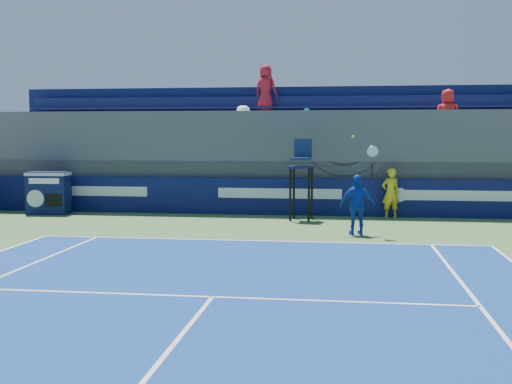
# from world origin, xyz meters

# --- Properties ---
(ball_person) EXTENTS (0.65, 0.53, 1.56)m
(ball_person) POSITION_xyz_m (3.50, 16.76, 0.79)
(ball_person) COLOR yellow
(ball_person) RESTS_ON apron
(back_hoarding) EXTENTS (20.40, 0.21, 1.20)m
(back_hoarding) POSITION_xyz_m (0.00, 17.10, 0.60)
(back_hoarding) COLOR #0C1148
(back_hoarding) RESTS_ON ground
(match_clock) EXTENTS (1.36, 0.81, 1.40)m
(match_clock) POSITION_xyz_m (-7.52, 16.31, 0.74)
(match_clock) COLOR #0D1645
(match_clock) RESTS_ON ground
(umpire_chair) EXTENTS (0.77, 0.77, 2.48)m
(umpire_chair) POSITION_xyz_m (0.78, 15.92, 1.53)
(umpire_chair) COLOR black
(umpire_chair) RESTS_ON ground
(tennis_player) EXTENTS (1.00, 0.55, 2.57)m
(tennis_player) POSITION_xyz_m (2.41, 13.20, 0.80)
(tennis_player) COLOR #133CA0
(tennis_player) RESTS_ON apron
(stadium_seating) EXTENTS (21.00, 4.05, 5.17)m
(stadium_seating) POSITION_xyz_m (0.01, 19.15, 1.85)
(stadium_seating) COLOR #505055
(stadium_seating) RESTS_ON ground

